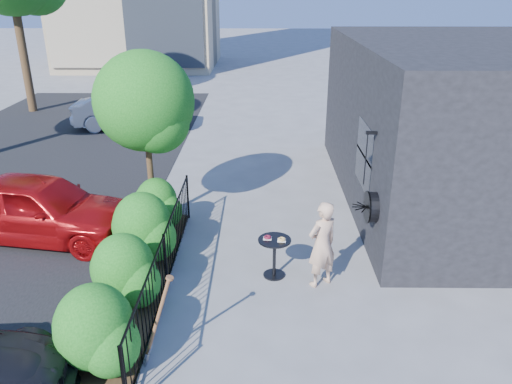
{
  "coord_description": "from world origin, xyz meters",
  "views": [
    {
      "loc": [
        0.26,
        -7.95,
        5.24
      ],
      "look_at": [
        0.15,
        1.76,
        1.2
      ],
      "focal_mm": 35.0,
      "sensor_mm": 36.0,
      "label": 1
    }
  ],
  "objects_px": {
    "cafe_table": "(274,251)",
    "car_red": "(39,208)",
    "shovel": "(156,325)",
    "car_silver": "(131,110)",
    "patio_tree": "(147,108)",
    "woman": "(322,244)"
  },
  "relations": [
    {
      "from": "car_red",
      "to": "car_silver",
      "type": "height_order",
      "value": "car_red"
    },
    {
      "from": "woman",
      "to": "car_silver",
      "type": "bearing_deg",
      "value": -92.85
    },
    {
      "from": "patio_tree",
      "to": "woman",
      "type": "xyz_separation_m",
      "value": [
        3.61,
        -2.64,
        -1.92
      ]
    },
    {
      "from": "shovel",
      "to": "cafe_table",
      "type": "bearing_deg",
      "value": 53.96
    },
    {
      "from": "cafe_table",
      "to": "car_silver",
      "type": "height_order",
      "value": "car_silver"
    },
    {
      "from": "shovel",
      "to": "patio_tree",
      "type": "bearing_deg",
      "value": 101.51
    },
    {
      "from": "patio_tree",
      "to": "car_red",
      "type": "distance_m",
      "value": 3.22
    },
    {
      "from": "woman",
      "to": "car_red",
      "type": "relative_size",
      "value": 0.39
    },
    {
      "from": "patio_tree",
      "to": "car_silver",
      "type": "bearing_deg",
      "value": 107.07
    },
    {
      "from": "cafe_table",
      "to": "car_red",
      "type": "relative_size",
      "value": 0.2
    },
    {
      "from": "woman",
      "to": "car_red",
      "type": "xyz_separation_m",
      "value": [
        -5.98,
        1.81,
        -0.11
      ]
    },
    {
      "from": "cafe_table",
      "to": "car_red",
      "type": "bearing_deg",
      "value": 163.39
    },
    {
      "from": "patio_tree",
      "to": "car_red",
      "type": "height_order",
      "value": "patio_tree"
    },
    {
      "from": "car_red",
      "to": "car_silver",
      "type": "bearing_deg",
      "value": 10.93
    },
    {
      "from": "woman",
      "to": "car_silver",
      "type": "relative_size",
      "value": 0.39
    },
    {
      "from": "patio_tree",
      "to": "shovel",
      "type": "distance_m",
      "value": 5.32
    },
    {
      "from": "cafe_table",
      "to": "car_silver",
      "type": "bearing_deg",
      "value": 116.34
    },
    {
      "from": "cafe_table",
      "to": "car_silver",
      "type": "xyz_separation_m",
      "value": [
        -5.34,
        10.79,
        0.17
      ]
    },
    {
      "from": "cafe_table",
      "to": "woman",
      "type": "xyz_separation_m",
      "value": [
        0.86,
        -0.28,
        0.3
      ]
    },
    {
      "from": "patio_tree",
      "to": "shovel",
      "type": "bearing_deg",
      "value": -78.49
    },
    {
      "from": "patio_tree",
      "to": "woman",
      "type": "relative_size",
      "value": 2.33
    },
    {
      "from": "woman",
      "to": "cafe_table",
      "type": "bearing_deg",
      "value": -50.28
    }
  ]
}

